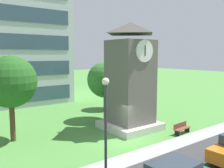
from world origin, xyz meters
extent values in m
plane|color=#4C893D|center=(0.00, 0.00, 0.00)|extent=(160.00, 160.00, 0.00)
cube|color=#9E9E99|center=(0.00, -2.65, 0.00)|extent=(120.00, 1.60, 0.01)
cube|color=#384C60|center=(-5.15, 15.97, 1.60)|extent=(17.66, 0.10, 1.80)
cube|color=#605B56|center=(2.44, 2.13, 3.85)|extent=(3.25, 3.25, 7.70)
cube|color=beige|center=(2.44, 2.13, 0.30)|extent=(4.39, 4.39, 0.60)
pyramid|color=#4D4945|center=(2.44, 2.13, 8.69)|extent=(3.58, 3.58, 0.99)
cylinder|color=white|center=(2.44, 0.44, 6.77)|extent=(1.79, 0.12, 1.79)
cylinder|color=white|center=(4.12, 2.13, 6.77)|extent=(0.12, 1.79, 1.79)
cube|color=black|center=(2.44, 0.37, 6.94)|extent=(0.07, 0.08, 0.54)
cube|color=black|center=(2.44, 0.36, 6.77)|extent=(0.05, 0.06, 0.81)
cube|color=brown|center=(4.91, -1.57, 0.45)|extent=(1.83, 0.61, 0.06)
cube|color=brown|center=(4.90, -1.35, 0.68)|extent=(1.80, 0.19, 0.40)
cube|color=black|center=(4.20, -1.63, 0.23)|extent=(0.11, 0.44, 0.45)
cube|color=black|center=(5.63, -1.52, 0.23)|extent=(0.11, 0.44, 0.45)
cylinder|color=#333338|center=(-4.68, -4.19, 2.51)|extent=(0.14, 0.14, 5.02)
sphere|color=#F2EFCC|center=(-4.68, -4.19, 5.20)|extent=(0.36, 0.36, 0.36)
cylinder|color=#513823|center=(2.55, 6.01, 1.38)|extent=(0.36, 0.36, 2.76)
sphere|color=#377731|center=(2.55, 6.01, 4.02)|extent=(3.58, 3.58, 3.58)
cylinder|color=#513823|center=(-6.67, 5.06, 1.58)|extent=(0.38, 0.38, 3.16)
sphere|color=#22591D|center=(-6.67, 5.06, 4.50)|extent=(3.85, 3.85, 3.85)
cylinder|color=#513823|center=(5.86, 9.51, 1.20)|extent=(0.32, 0.32, 2.41)
sphere|color=#245A23|center=(5.86, 9.51, 3.50)|extent=(3.12, 3.12, 3.12)
cylinder|color=black|center=(1.79, -6.09, 0.33)|extent=(0.67, 0.24, 0.66)
camera|label=1|loc=(-11.46, -13.71, 6.46)|focal=39.34mm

